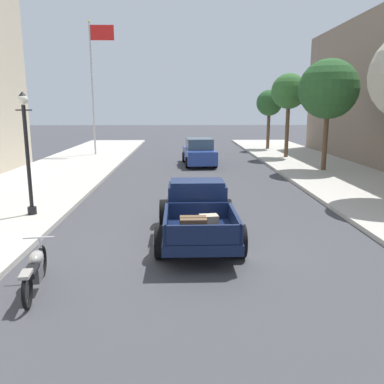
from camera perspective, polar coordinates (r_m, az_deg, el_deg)
ground_plane at (r=10.69m, az=2.46°, el=-7.41°), size 140.00×140.00×0.00m
hotrod_truck_navy at (r=11.11m, az=0.72°, el=-2.58°), size 2.23×4.96×1.58m
motorcycle_parked at (r=8.55m, az=-21.28°, el=-10.17°), size 0.62×2.11×0.93m
car_background_blue at (r=24.99m, az=1.00°, el=5.58°), size 2.08×4.41×1.65m
street_lamp_near at (r=13.65m, az=-22.31°, el=6.20°), size 0.50×0.32×3.85m
flagpole at (r=30.11m, az=-13.55°, el=15.89°), size 1.74×0.16×9.16m
street_tree_second at (r=23.07m, az=18.72°, el=13.56°), size 3.13×3.13×5.87m
street_tree_third at (r=28.56m, az=13.52°, el=13.58°), size 2.34×2.34×5.58m
street_tree_farthest at (r=33.87m, az=10.85°, el=12.18°), size 2.07×2.07×4.73m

